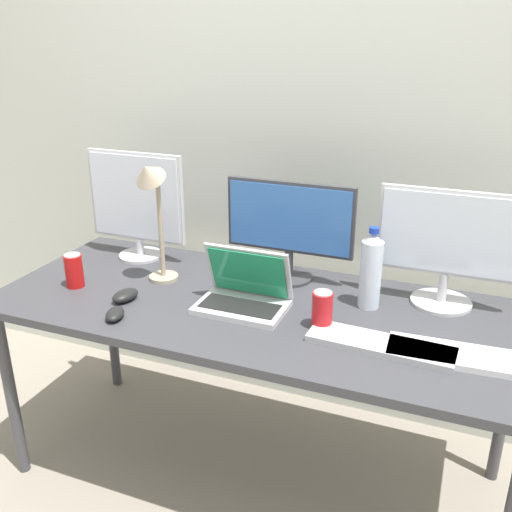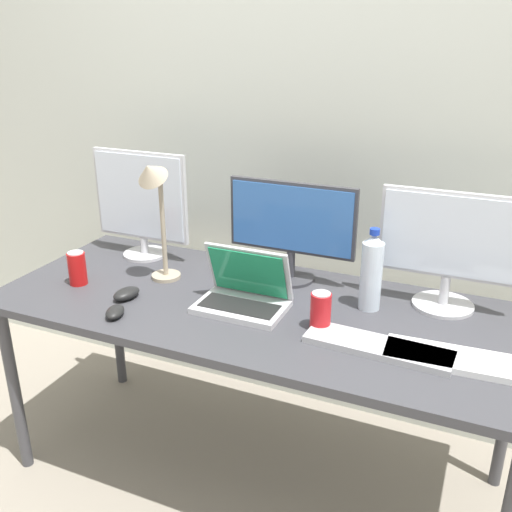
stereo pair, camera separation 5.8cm
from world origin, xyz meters
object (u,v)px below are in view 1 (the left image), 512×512
at_px(monitor_left, 136,203).
at_px(soda_can_by_laptop, 74,271).
at_px(mouse_by_keyboard, 115,314).
at_px(monitor_center, 289,225).
at_px(soda_can_near_keyboard, 322,310).
at_px(water_bottle, 371,271).
at_px(laptop_silver, 244,294).
at_px(keyboard_main, 464,357).
at_px(monitor_right, 448,244).
at_px(work_desk, 256,319).
at_px(desk_lamp, 152,198).
at_px(keyboard_aux, 380,344).
at_px(mouse_by_laptop, 125,295).

bearing_deg(monitor_left, soda_can_by_laptop, -100.61).
bearing_deg(mouse_by_keyboard, monitor_center, 31.73).
bearing_deg(soda_can_near_keyboard, water_bottle, 62.40).
bearing_deg(water_bottle, soda_can_near_keyboard, -117.60).
relative_size(laptop_silver, keyboard_main, 0.70).
distance_m(laptop_silver, keyboard_main, 0.72).
height_order(monitor_right, water_bottle, monitor_right).
bearing_deg(keyboard_main, water_bottle, 140.47).
bearing_deg(mouse_by_keyboard, work_desk, 15.64).
xyz_separation_m(monitor_left, desk_lamp, (0.21, -0.21, 0.10)).
xyz_separation_m(monitor_left, monitor_center, (0.65, 0.01, -0.02)).
xyz_separation_m(work_desk, monitor_center, (0.03, 0.25, 0.27)).
xyz_separation_m(keyboard_aux, mouse_by_laptop, (-0.89, -0.01, 0.01)).
distance_m(monitor_left, water_bottle, 0.99).
height_order(work_desk, monitor_right, monitor_right).
xyz_separation_m(keyboard_aux, mouse_by_keyboard, (-0.84, -0.14, 0.01)).
distance_m(work_desk, keyboard_main, 0.70).
height_order(laptop_silver, mouse_by_laptop, laptop_silver).
distance_m(work_desk, monitor_right, 0.70).
relative_size(monitor_left, laptop_silver, 1.46).
xyz_separation_m(monitor_right, mouse_by_laptop, (-1.03, -0.38, -0.20)).
height_order(work_desk, desk_lamp, desk_lamp).
distance_m(monitor_center, soda_can_by_laptop, 0.81).
xyz_separation_m(work_desk, keyboard_main, (0.69, -0.11, 0.07)).
xyz_separation_m(keyboard_aux, water_bottle, (-0.09, 0.26, 0.12)).
distance_m(monitor_left, soda_can_by_laptop, 0.39).
bearing_deg(mouse_by_laptop, monitor_right, 32.47).
distance_m(work_desk, laptop_silver, 0.12).
bearing_deg(laptop_silver, work_desk, 46.59).
bearing_deg(mouse_by_laptop, laptop_silver, 27.11).
bearing_deg(work_desk, keyboard_aux, -16.13).
relative_size(monitor_left, desk_lamp, 0.91).
relative_size(work_desk, keyboard_main, 4.28).
height_order(work_desk, laptop_silver, laptop_silver).
xyz_separation_m(keyboard_aux, soda_can_by_laptop, (-1.13, 0.02, 0.05)).
bearing_deg(soda_can_near_keyboard, keyboard_main, -4.40).
distance_m(monitor_left, keyboard_main, 1.36).
bearing_deg(mouse_by_keyboard, monitor_left, 94.97).
bearing_deg(work_desk, soda_can_by_laptop, -171.13).
relative_size(monitor_center, mouse_by_keyboard, 5.14).
xyz_separation_m(laptop_silver, water_bottle, (0.39, 0.16, 0.08)).
relative_size(work_desk, monitor_left, 4.20).
xyz_separation_m(laptop_silver, mouse_by_keyboard, (-0.36, -0.24, -0.03)).
relative_size(mouse_by_keyboard, desk_lamp, 0.20).
bearing_deg(work_desk, desk_lamp, 175.91).
bearing_deg(water_bottle, monitor_left, 173.75).
xyz_separation_m(monitor_right, soda_can_by_laptop, (-1.27, -0.35, -0.16)).
xyz_separation_m(work_desk, mouse_by_keyboard, (-0.39, -0.27, 0.07)).
distance_m(monitor_right, mouse_by_keyboard, 1.13).
relative_size(monitor_center, monitor_right, 1.03).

